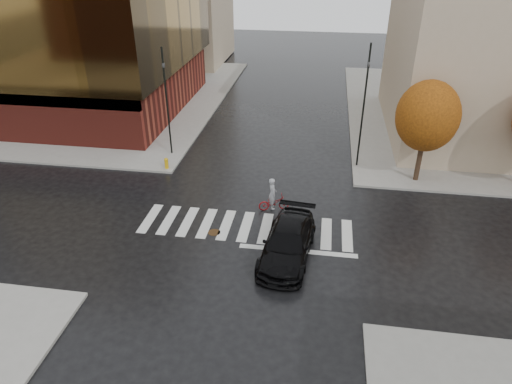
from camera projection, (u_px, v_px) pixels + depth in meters
The scene contains 11 objects.
ground at pixel (244, 232), 24.65m from camera, with size 120.00×120.00×0.00m, color black.
sidewalk_nw at pixel (74, 95), 45.49m from camera, with size 30.00×30.00×0.15m, color gray.
crosswalk at pixel (246, 226), 25.08m from camera, with size 12.00×3.00×0.01m, color silver.
office_glass at pixel (27, 12), 39.00m from camera, with size 27.00×19.00×16.00m.
tree_ne_a at pixel (428, 116), 27.51m from camera, with size 3.80×3.80×6.50m.
sedan at pixel (288, 243), 22.37m from camera, with size 2.28×5.60×1.63m, color black.
cyclist at pixel (273, 199), 26.30m from camera, with size 1.89×1.13×2.04m.
traffic_light_nw at pixel (166, 95), 31.14m from camera, with size 0.19×0.16×7.53m.
traffic_light_ne at pixel (365, 98), 29.15m from camera, with size 0.18×0.21×8.19m.
fire_hydrant at pixel (166, 163), 30.83m from camera, with size 0.27×0.27×0.77m.
manhole at pixel (214, 232), 24.58m from camera, with size 0.66×0.66×0.01m, color #4C331B.
Camera 1 is at (3.74, -20.10, 13.96)m, focal length 32.00 mm.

